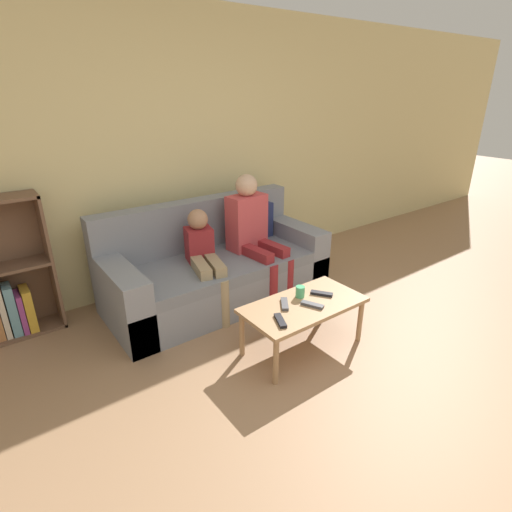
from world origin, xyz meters
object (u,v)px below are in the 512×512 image
(cup_near, at_px, (300,292))
(tv_remote_1, at_px, (285,304))
(coffee_table, at_px, (304,308))
(tv_remote_0, at_px, (312,305))
(tv_remote_3, at_px, (280,321))
(couch, at_px, (216,269))
(person_child, at_px, (204,256))
(tv_remote_2, at_px, (322,294))
(bookshelf, at_px, (4,285))
(person_adult, at_px, (252,227))

(cup_near, bearing_deg, tv_remote_1, -170.82)
(coffee_table, xyz_separation_m, tv_remote_0, (0.02, -0.07, 0.05))
(coffee_table, relative_size, tv_remote_3, 5.34)
(couch, distance_m, tv_remote_3, 1.21)
(person_child, distance_m, tv_remote_2, 1.07)
(couch, distance_m, person_child, 0.33)
(couch, relative_size, coffee_table, 2.19)
(couch, bearing_deg, tv_remote_1, -91.56)
(bookshelf, height_order, person_adult, person_adult)
(person_adult, relative_size, tv_remote_0, 6.60)
(cup_near, bearing_deg, bookshelf, 141.15)
(cup_near, distance_m, tv_remote_2, 0.18)
(coffee_table, height_order, cup_near, cup_near)
(cup_near, relative_size, tv_remote_0, 0.50)
(cup_near, bearing_deg, couch, 98.55)
(person_child, relative_size, cup_near, 10.29)
(bookshelf, height_order, cup_near, bookshelf)
(couch, height_order, tv_remote_2, couch)
(tv_remote_2, relative_size, tv_remote_3, 0.95)
(tv_remote_3, bearing_deg, bookshelf, 155.24)
(person_adult, xyz_separation_m, person_child, (-0.56, -0.06, -0.14))
(person_adult, bearing_deg, couch, 160.89)
(person_adult, xyz_separation_m, tv_remote_1, (-0.39, -0.94, -0.26))
(person_adult, height_order, tv_remote_2, person_adult)
(tv_remote_1, bearing_deg, tv_remote_3, -101.32)
(coffee_table, distance_m, tv_remote_2, 0.21)
(bookshelf, bearing_deg, tv_remote_3, -48.40)
(person_adult, distance_m, tv_remote_0, 1.13)
(tv_remote_2, bearing_deg, tv_remote_1, 137.19)
(couch, height_order, tv_remote_0, couch)
(tv_remote_3, bearing_deg, person_child, 113.42)
(cup_near, bearing_deg, tv_remote_3, -152.01)
(couch, bearing_deg, person_adult, -13.90)
(person_adult, xyz_separation_m, tv_remote_2, (-0.06, -0.99, -0.26))
(cup_near, distance_m, tv_remote_0, 0.16)
(person_adult, bearing_deg, coffee_table, -109.56)
(tv_remote_2, bearing_deg, tv_remote_3, 157.47)
(cup_near, xyz_separation_m, tv_remote_3, (-0.35, -0.19, -0.03))
(coffee_table, bearing_deg, tv_remote_3, -162.98)
(couch, bearing_deg, person_child, -143.49)
(couch, xyz_separation_m, tv_remote_3, (-0.20, -1.19, 0.11))
(tv_remote_2, height_order, tv_remote_3, same)
(person_child, bearing_deg, coffee_table, -58.71)
(person_adult, distance_m, cup_near, 0.97)
(bookshelf, height_order, tv_remote_3, bookshelf)
(cup_near, xyz_separation_m, tv_remote_2, (0.16, -0.08, -0.03))
(tv_remote_0, bearing_deg, cup_near, 56.82)
(tv_remote_2, bearing_deg, couch, 71.10)
(tv_remote_0, distance_m, tv_remote_2, 0.20)
(person_adult, relative_size, tv_remote_1, 6.95)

